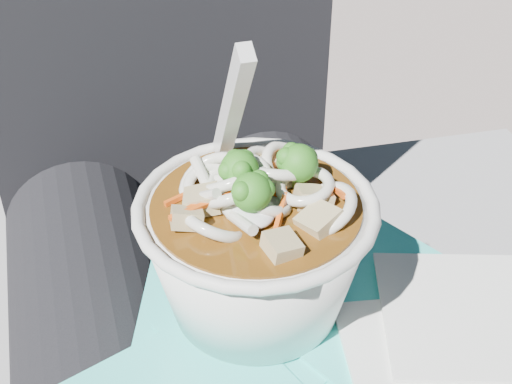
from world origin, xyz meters
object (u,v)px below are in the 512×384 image
object	(u,v)px
person_body	(201,264)
plastic_bag	(300,353)
lap	(228,365)
udon_bowl	(256,240)

from	to	relation	value
person_body	plastic_bag	bearing A→B (deg)	-77.59
lap	person_body	bearing A→B (deg)	90.00
person_body	udon_bowl	bearing A→B (deg)	-80.54
plastic_bag	udon_bowl	xyz separation A→B (m)	(-0.02, 0.05, 0.07)
plastic_bag	person_body	bearing A→B (deg)	102.41
plastic_bag	udon_bowl	world-z (taller)	udon_bowl
lap	person_body	xyz separation A→B (m)	(-0.00, 0.09, 0.03)
lap	person_body	world-z (taller)	person_body
plastic_bag	lap	bearing A→B (deg)	117.22
lap	plastic_bag	bearing A→B (deg)	-62.78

